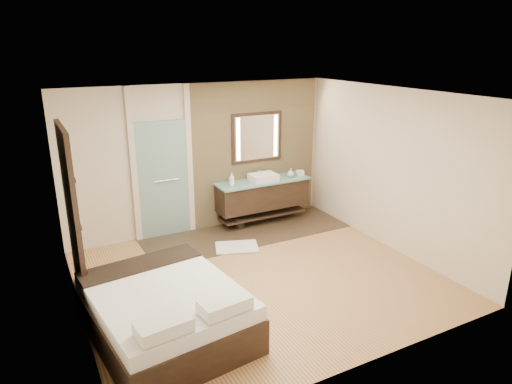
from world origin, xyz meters
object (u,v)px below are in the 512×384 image
waste_bin (240,223)px  vanity (263,194)px  bed (166,312)px  mirror_unit (257,137)px

waste_bin → vanity: bearing=7.3°
vanity → bed: vanity is taller
bed → vanity: bearing=37.1°
bed → mirror_unit: bearing=39.6°
mirror_unit → bed: 4.21m
bed → waste_bin: size_ratio=9.78×
mirror_unit → waste_bin: bearing=-149.8°
mirror_unit → waste_bin: size_ratio=4.76×
vanity → mirror_unit: mirror_unit is taller
vanity → waste_bin: vanity is taller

